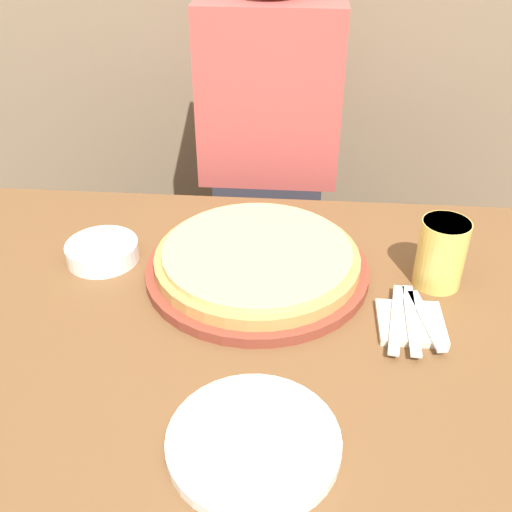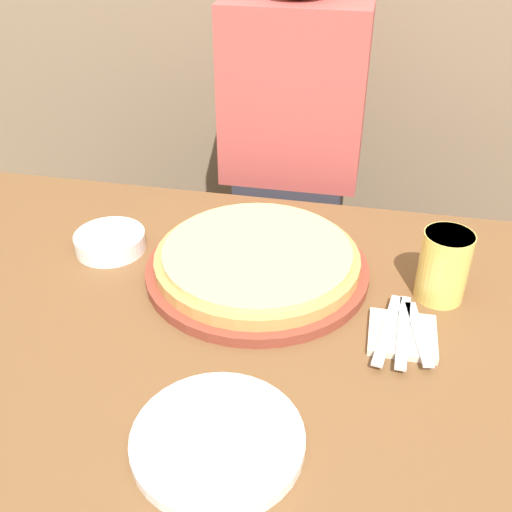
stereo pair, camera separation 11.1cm
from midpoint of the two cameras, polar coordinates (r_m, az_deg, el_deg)
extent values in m
cube|color=brown|center=(1.31, -3.00, -19.39)|extent=(1.52, 0.88, 0.78)
cylinder|color=brown|center=(1.13, -2.82, -1.36)|extent=(0.42, 0.42, 0.02)
cylinder|color=tan|center=(1.12, -2.85, -0.44)|extent=(0.38, 0.38, 0.02)
cylinder|color=#E0C175|center=(1.11, -2.88, 0.33)|extent=(0.35, 0.35, 0.01)
cylinder|color=#E5C65B|center=(1.11, 14.52, 0.14)|extent=(0.09, 0.09, 0.13)
cylinder|color=white|center=(1.08, 14.94, 2.68)|extent=(0.08, 0.08, 0.02)
cylinder|color=white|center=(0.84, -4.23, -17.42)|extent=(0.24, 0.24, 0.02)
cylinder|color=white|center=(1.22, -16.98, 0.34)|extent=(0.14, 0.14, 0.04)
cube|color=beige|center=(1.03, 11.55, -6.39)|extent=(0.11, 0.11, 0.01)
cube|color=silver|center=(1.02, 10.21, -5.98)|extent=(0.05, 0.18, 0.00)
cube|color=silver|center=(1.03, 11.60, -6.03)|extent=(0.03, 0.18, 0.00)
cube|color=silver|center=(1.03, 12.99, -6.07)|extent=(0.04, 0.16, 0.00)
cube|color=#33333D|center=(1.76, -0.71, -3.17)|extent=(0.27, 0.20, 0.76)
cube|color=#B74C47|center=(1.48, -0.88, 15.32)|extent=(0.34, 0.20, 0.42)
camera|label=1|loc=(0.06, -92.86, -1.92)|focal=42.00mm
camera|label=2|loc=(0.06, 87.14, 1.92)|focal=42.00mm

